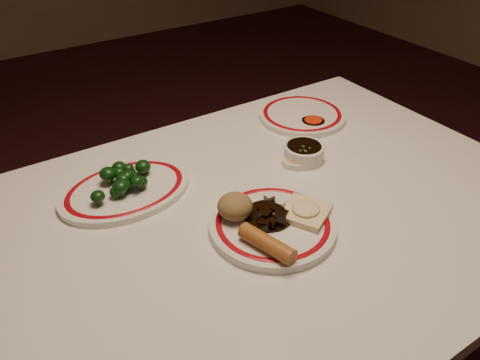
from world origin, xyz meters
name	(u,v)px	position (x,y,z in m)	size (l,w,h in m)	color
dining_table	(276,234)	(0.00, 0.00, 0.66)	(1.20, 0.90, 0.75)	white
main_plate	(273,225)	(-0.06, -0.06, 0.76)	(0.27, 0.27, 0.02)	silver
rice_mound	(235,206)	(-0.12, -0.01, 0.79)	(0.07, 0.07, 0.05)	olive
spring_roll	(267,243)	(-0.12, -0.12, 0.78)	(0.03, 0.03, 0.12)	#A06027
fried_wonton	(305,211)	(0.01, -0.08, 0.78)	(0.12, 0.12, 0.02)	beige
stirfry_heap	(271,214)	(-0.06, -0.05, 0.78)	(0.10, 0.10, 0.03)	black
broccoli_plate	(126,190)	(-0.26, 0.21, 0.76)	(0.30, 0.26, 0.02)	silver
broccoli_pile	(123,178)	(-0.26, 0.22, 0.79)	(0.16, 0.12, 0.05)	#23471C
soy_bowl	(304,153)	(0.16, 0.10, 0.77)	(0.10, 0.10, 0.04)	silver
sweet_sour_dish	(313,123)	(0.29, 0.23, 0.76)	(0.06, 0.06, 0.02)	silver
mustard_dish	(295,161)	(0.13, 0.10, 0.76)	(0.06, 0.06, 0.02)	silver
far_plate	(302,115)	(0.30, 0.28, 0.76)	(0.32, 0.32, 0.02)	silver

